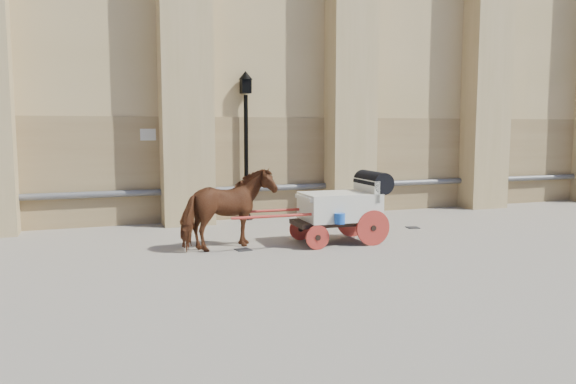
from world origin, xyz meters
name	(u,v)px	position (x,y,z in m)	size (l,w,h in m)	color
ground	(260,247)	(0.00, 0.00, 0.00)	(90.00, 90.00, 0.00)	gray
horse	(228,209)	(-0.73, 0.02, 0.89)	(0.96, 2.12, 1.79)	brown
carriage	(345,205)	(2.03, -0.18, 0.90)	(3.82, 1.36, 1.66)	black
street_lamp	(246,141)	(0.76, 3.80, 2.30)	(0.40, 0.40, 4.31)	black
drain_grate_near	(243,250)	(-0.45, -0.20, 0.01)	(0.32, 0.32, 0.01)	black
drain_grate_far	(413,228)	(4.60, 0.93, 0.01)	(0.32, 0.32, 0.01)	black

